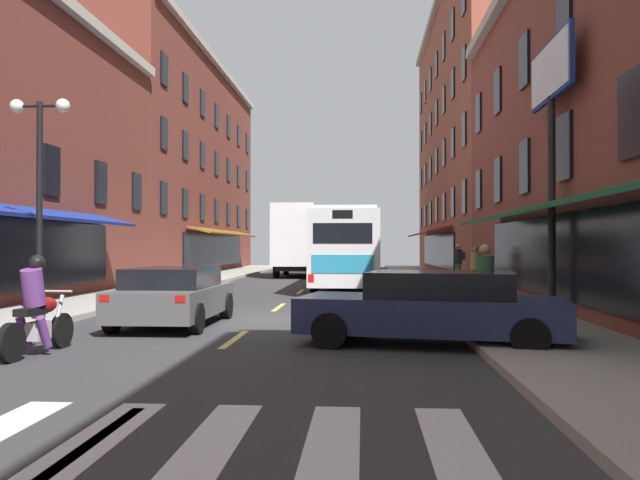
# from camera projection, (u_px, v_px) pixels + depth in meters

# --- Properties ---
(ground_plane) EXTENTS (34.80, 80.00, 0.10)m
(ground_plane) POSITION_uv_depth(u_px,v_px,m) (263.00, 321.00, 15.85)
(ground_plane) COLOR #333335
(lane_centre_dashes) EXTENTS (0.14, 73.90, 0.01)m
(lane_centre_dashes) POSITION_uv_depth(u_px,v_px,m) (261.00, 320.00, 15.61)
(lane_centre_dashes) COLOR #DBCC4C
(lane_centre_dashes) RESTS_ON ground
(crosswalk_near) EXTENTS (7.10, 2.80, 0.01)m
(crosswalk_near) POSITION_uv_depth(u_px,v_px,m) (94.00, 441.00, 5.88)
(crosswalk_near) COLOR silver
(crosswalk_near) RESTS_ON ground
(sidewalk_left) EXTENTS (3.00, 80.00, 0.14)m
(sidewalk_left) POSITION_uv_depth(u_px,v_px,m) (34.00, 314.00, 16.25)
(sidewalk_left) COLOR #A39E93
(sidewalk_left) RESTS_ON ground
(sidewalk_right) EXTENTS (3.00, 80.00, 0.14)m
(sidewalk_right) POSITION_uv_depth(u_px,v_px,m) (504.00, 318.00, 15.46)
(sidewalk_right) COLOR #A39E93
(sidewalk_right) RESTS_ON ground
(billboard_sign) EXTENTS (0.40, 3.15, 6.65)m
(billboard_sign) POSITION_uv_depth(u_px,v_px,m) (551.00, 104.00, 15.46)
(billboard_sign) COLOR black
(billboard_sign) RESTS_ON sidewalk_right
(transit_bus) EXTENTS (2.69, 12.25, 3.28)m
(transit_bus) POSITION_uv_depth(u_px,v_px,m) (348.00, 248.00, 28.14)
(transit_bus) COLOR silver
(transit_bus) RESTS_ON ground
(box_truck) EXTENTS (2.57, 7.00, 4.20)m
(box_truck) POSITION_uv_depth(u_px,v_px,m) (299.00, 241.00, 37.95)
(box_truck) COLOR #B21E19
(box_truck) RESTS_ON ground
(sedan_near) EXTENTS (2.01, 4.24, 1.32)m
(sedan_near) POSITION_uv_depth(u_px,v_px,m) (174.00, 296.00, 14.49)
(sedan_near) COLOR #515154
(sedan_near) RESTS_ON ground
(sedan_mid) EXTENTS (5.02, 2.73, 1.34)m
(sedan_mid) POSITION_uv_depth(u_px,v_px,m) (433.00, 307.00, 11.62)
(sedan_mid) COLOR navy
(sedan_mid) RESTS_ON ground
(sedan_far) EXTENTS (1.89, 4.62, 1.44)m
(sedan_far) POSITION_uv_depth(u_px,v_px,m) (309.00, 261.00, 47.74)
(sedan_far) COLOR navy
(sedan_far) RESTS_ON ground
(motorcycle_rider) EXTENTS (0.62, 2.07, 1.66)m
(motorcycle_rider) POSITION_uv_depth(u_px,v_px,m) (37.00, 312.00, 10.53)
(motorcycle_rider) COLOR black
(motorcycle_rider) RESTS_ON ground
(pedestrian_near) EXTENTS (0.52, 0.39, 1.79)m
(pedestrian_near) POSITION_uv_depth(u_px,v_px,m) (458.00, 262.00, 29.37)
(pedestrian_near) COLOR #33663F
(pedestrian_near) RESTS_ON sidewalk_right
(pedestrian_mid) EXTENTS (0.36, 0.36, 1.70)m
(pedestrian_mid) POSITION_uv_depth(u_px,v_px,m) (485.00, 284.00, 13.29)
(pedestrian_mid) COLOR #4C4C51
(pedestrian_mid) RESTS_ON sidewalk_right
(pedestrian_far) EXTENTS (0.36, 0.36, 1.68)m
(pedestrian_far) POSITION_uv_depth(u_px,v_px,m) (476.00, 268.00, 23.21)
(pedestrian_far) COLOR maroon
(pedestrian_far) RESTS_ON sidewalk_right
(street_lamp_twin) EXTENTS (1.42, 0.32, 5.08)m
(street_lamp_twin) POSITION_uv_depth(u_px,v_px,m) (39.00, 196.00, 14.75)
(street_lamp_twin) COLOR black
(street_lamp_twin) RESTS_ON sidewalk_left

